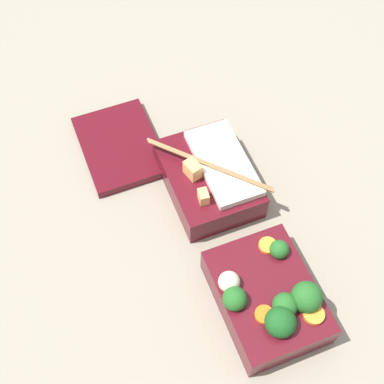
{
  "coord_description": "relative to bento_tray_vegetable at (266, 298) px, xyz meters",
  "views": [
    {
      "loc": [
        -0.34,
        0.2,
        0.73
      ],
      "look_at": [
        0.07,
        0.04,
        0.05
      ],
      "focal_mm": 50.0,
      "sensor_mm": 36.0,
      "label": 1
    }
  ],
  "objects": [
    {
      "name": "ground_plane",
      "position": [
        0.12,
        -0.0,
        -0.03
      ],
      "size": [
        3.0,
        3.0,
        0.0
      ],
      "primitive_type": "plane",
      "color": "gray"
    },
    {
      "name": "bento_tray_vegetable",
      "position": [
        0.0,
        0.0,
        0.0
      ],
      "size": [
        0.17,
        0.13,
        0.08
      ],
      "color": "#510F19",
      "rests_on": "ground_plane"
    },
    {
      "name": "bento_tray_rice",
      "position": [
        0.22,
        -0.0,
        -0.0
      ],
      "size": [
        0.17,
        0.15,
        0.07
      ],
      "color": "#510F19",
      "rests_on": "ground_plane"
    },
    {
      "name": "bento_lid",
      "position": [
        0.34,
        0.11,
        -0.02
      ],
      "size": [
        0.17,
        0.13,
        0.01
      ],
      "primitive_type": "cube",
      "rotation": [
        0.0,
        0.0,
        0.01
      ],
      "color": "#510F19",
      "rests_on": "ground_plane"
    }
  ]
}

